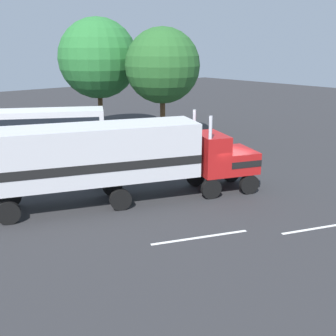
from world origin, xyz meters
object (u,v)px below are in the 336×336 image
at_px(semi_truck, 117,156).
at_px(tree_center, 98,58).
at_px(parked_bus, 29,128).
at_px(tree_left, 162,66).
at_px(person_bystander, 97,174).

bearing_deg(semi_truck, tree_center, 61.21).
bearing_deg(parked_bus, tree_left, -14.75).
relative_size(person_bystander, tree_left, 0.17).
height_order(person_bystander, tree_center, tree_center).
height_order(person_bystander, tree_left, tree_left).
bearing_deg(tree_center, person_bystander, -122.51).
bearing_deg(semi_truck, person_bystander, 84.69).
bearing_deg(tree_left, semi_truck, -139.30).
bearing_deg(parked_bus, semi_truck, -91.15).
xyz_separation_m(parked_bus, tree_left, (10.58, -2.78, 4.25)).
xyz_separation_m(person_bystander, tree_center, (8.47, 13.30, 5.90)).
relative_size(semi_truck, parked_bus, 1.30).
xyz_separation_m(tree_left, tree_center, (-2.11, 6.54, 0.48)).
distance_m(parked_bus, tree_left, 11.74).
bearing_deg(person_bystander, tree_left, 32.54).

